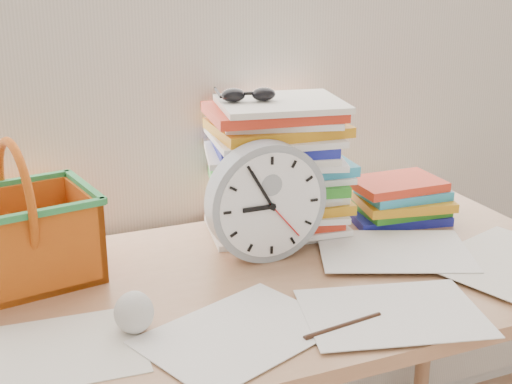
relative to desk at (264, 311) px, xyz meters
name	(u,v)px	position (x,y,z in m)	size (l,w,h in m)	color
desk	(264,311)	(0.00, 0.00, 0.00)	(1.40, 0.70, 0.75)	#A3714C
paper_stack	(277,168)	(0.13, 0.23, 0.23)	(0.32, 0.26, 0.31)	white
clock	(266,202)	(0.04, 0.09, 0.20)	(0.26, 0.26, 0.05)	#8C949A
sunglasses	(249,95)	(0.07, 0.24, 0.40)	(0.14, 0.12, 0.03)	black
book_stack	(399,200)	(0.43, 0.17, 0.13)	(0.25, 0.20, 0.11)	white
basket	(18,213)	(-0.45, 0.18, 0.22)	(0.29, 0.22, 0.29)	orange
crumpled_ball	(134,312)	(-0.29, -0.10, 0.11)	(0.07, 0.07, 0.07)	silver
pen	(343,326)	(0.05, -0.24, 0.08)	(0.01, 0.01, 0.16)	black
scattered_papers	(264,275)	(0.00, 0.00, 0.08)	(1.26, 0.42, 0.02)	white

